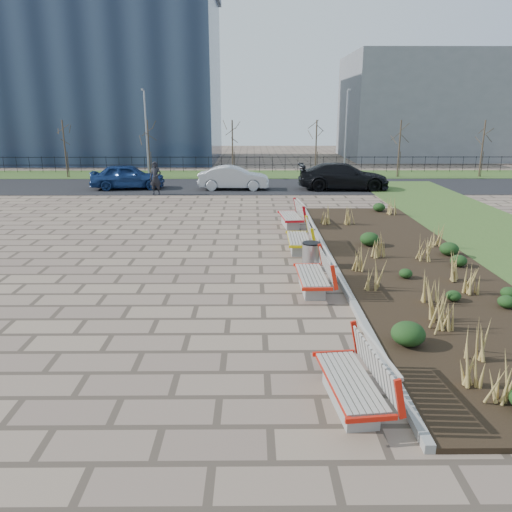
{
  "coord_description": "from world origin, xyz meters",
  "views": [
    {
      "loc": [
        1.4,
        -9.99,
        4.71
      ],
      "look_at": [
        1.5,
        3.0,
        0.9
      ],
      "focal_mm": 35.0,
      "sensor_mm": 36.0,
      "label": 1
    }
  ],
  "objects_px": {
    "bench_a": "(350,378)",
    "lamp_east": "(346,135)",
    "car_blue": "(128,176)",
    "car_black": "(343,176)",
    "pedestrian": "(156,178)",
    "lamp_west": "(147,135)",
    "bench_b": "(312,273)",
    "car_silver": "(234,178)",
    "litter_bin": "(311,256)",
    "bench_c": "(298,237)",
    "bench_d": "(290,215)"
  },
  "relations": [
    {
      "from": "bench_b",
      "to": "pedestrian",
      "type": "xyz_separation_m",
      "value": [
        -7.13,
        15.97,
        0.45
      ]
    },
    {
      "from": "litter_bin",
      "to": "car_silver",
      "type": "height_order",
      "value": "car_silver"
    },
    {
      "from": "bench_a",
      "to": "pedestrian",
      "type": "relative_size",
      "value": 1.1
    },
    {
      "from": "car_silver",
      "to": "car_blue",
      "type": "bearing_deg",
      "value": 89.05
    },
    {
      "from": "pedestrian",
      "to": "lamp_west",
      "type": "relative_size",
      "value": 0.32
    },
    {
      "from": "car_silver",
      "to": "litter_bin",
      "type": "bearing_deg",
      "value": -168.05
    },
    {
      "from": "litter_bin",
      "to": "car_silver",
      "type": "distance_m",
      "value": 16.29
    },
    {
      "from": "bench_a",
      "to": "car_silver",
      "type": "xyz_separation_m",
      "value": [
        -2.72,
        23.35,
        0.23
      ]
    },
    {
      "from": "pedestrian",
      "to": "car_blue",
      "type": "xyz_separation_m",
      "value": [
        -2.14,
        2.24,
        -0.17
      ]
    },
    {
      "from": "bench_a",
      "to": "lamp_east",
      "type": "bearing_deg",
      "value": 73.71
    },
    {
      "from": "car_blue",
      "to": "bench_c",
      "type": "bearing_deg",
      "value": -154.24
    },
    {
      "from": "bench_d",
      "to": "car_blue",
      "type": "distance_m",
      "value": 13.92
    },
    {
      "from": "pedestrian",
      "to": "car_silver",
      "type": "distance_m",
      "value": 4.82
    },
    {
      "from": "car_blue",
      "to": "lamp_east",
      "type": "bearing_deg",
      "value": -77.74
    },
    {
      "from": "lamp_west",
      "to": "bench_d",
      "type": "bearing_deg",
      "value": -59.81
    },
    {
      "from": "bench_c",
      "to": "pedestrian",
      "type": "xyz_separation_m",
      "value": [
        -7.13,
        11.96,
        0.45
      ]
    },
    {
      "from": "pedestrian",
      "to": "lamp_west",
      "type": "distance_m",
      "value": 7.84
    },
    {
      "from": "bench_a",
      "to": "lamp_east",
      "type": "height_order",
      "value": "lamp_east"
    },
    {
      "from": "car_black",
      "to": "lamp_east",
      "type": "height_order",
      "value": "lamp_east"
    },
    {
      "from": "car_blue",
      "to": "lamp_west",
      "type": "distance_m",
      "value": 5.57
    },
    {
      "from": "bench_b",
      "to": "car_blue",
      "type": "distance_m",
      "value": 20.43
    },
    {
      "from": "bench_c",
      "to": "litter_bin",
      "type": "relative_size",
      "value": 2.52
    },
    {
      "from": "bench_a",
      "to": "car_black",
      "type": "relative_size",
      "value": 0.38
    },
    {
      "from": "lamp_west",
      "to": "car_silver",
      "type": "bearing_deg",
      "value": -40.62
    },
    {
      "from": "car_black",
      "to": "lamp_west",
      "type": "distance_m",
      "value": 14.24
    },
    {
      "from": "bench_b",
      "to": "lamp_west",
      "type": "relative_size",
      "value": 0.35
    },
    {
      "from": "bench_c",
      "to": "bench_b",
      "type": "bearing_deg",
      "value": -89.1
    },
    {
      "from": "bench_c",
      "to": "car_black",
      "type": "xyz_separation_m",
      "value": [
        3.98,
        13.86,
        0.32
      ]
    },
    {
      "from": "lamp_west",
      "to": "pedestrian",
      "type": "bearing_deg",
      "value": -75.68
    },
    {
      "from": "litter_bin",
      "to": "lamp_west",
      "type": "bearing_deg",
      "value": 113.24
    },
    {
      "from": "car_black",
      "to": "bench_d",
      "type": "bearing_deg",
      "value": 160.18
    },
    {
      "from": "car_silver",
      "to": "bench_d",
      "type": "bearing_deg",
      "value": -163.25
    },
    {
      "from": "bench_c",
      "to": "bench_d",
      "type": "height_order",
      "value": "same"
    },
    {
      "from": "pedestrian",
      "to": "car_blue",
      "type": "height_order",
      "value": "pedestrian"
    },
    {
      "from": "bench_c",
      "to": "lamp_west",
      "type": "relative_size",
      "value": 0.35
    },
    {
      "from": "bench_c",
      "to": "lamp_west",
      "type": "distance_m",
      "value": 21.43
    },
    {
      "from": "bench_c",
      "to": "bench_a",
      "type": "bearing_deg",
      "value": -89.1
    },
    {
      "from": "bench_d",
      "to": "car_blue",
      "type": "relative_size",
      "value": 0.47
    },
    {
      "from": "litter_bin",
      "to": "lamp_east",
      "type": "bearing_deg",
      "value": 77.34
    },
    {
      "from": "bench_d",
      "to": "pedestrian",
      "type": "relative_size",
      "value": 1.1
    },
    {
      "from": "car_black",
      "to": "litter_bin",
      "type": "bearing_deg",
      "value": 168.45
    },
    {
      "from": "car_blue",
      "to": "car_silver",
      "type": "bearing_deg",
      "value": -99.96
    },
    {
      "from": "car_blue",
      "to": "car_black",
      "type": "xyz_separation_m",
      "value": [
        13.25,
        -0.34,
        0.04
      ]
    },
    {
      "from": "bench_d",
      "to": "bench_c",
      "type": "bearing_deg",
      "value": -95.35
    },
    {
      "from": "car_silver",
      "to": "lamp_west",
      "type": "bearing_deg",
      "value": 51.02
    },
    {
      "from": "bench_a",
      "to": "car_silver",
      "type": "relative_size",
      "value": 0.49
    },
    {
      "from": "bench_b",
      "to": "lamp_east",
      "type": "height_order",
      "value": "lamp_east"
    },
    {
      "from": "lamp_east",
      "to": "pedestrian",
      "type": "bearing_deg",
      "value": -148.87
    },
    {
      "from": "car_blue",
      "to": "car_black",
      "type": "bearing_deg",
      "value": -98.85
    },
    {
      "from": "bench_b",
      "to": "car_black",
      "type": "height_order",
      "value": "car_black"
    }
  ]
}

